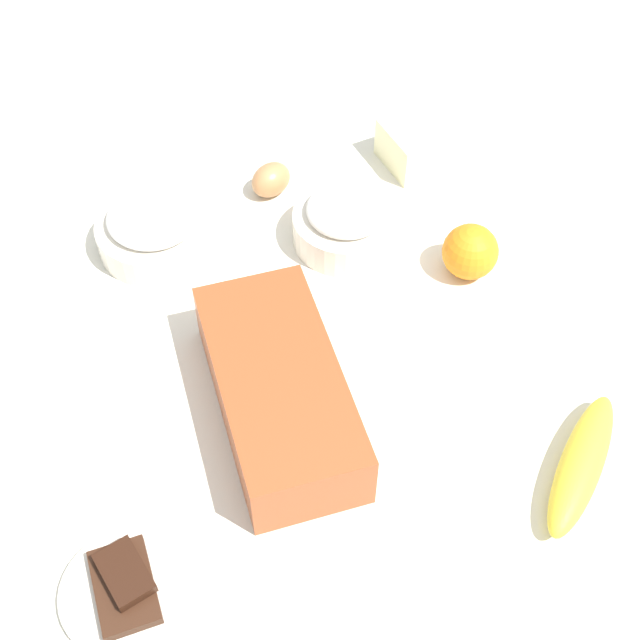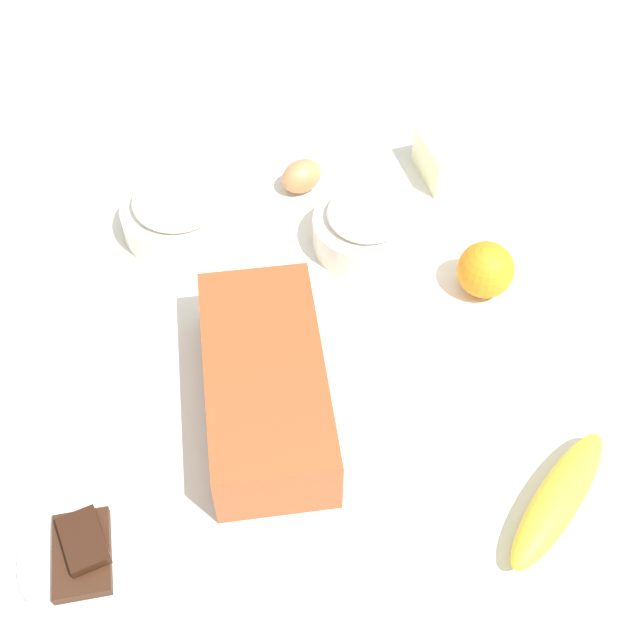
# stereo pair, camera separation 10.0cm
# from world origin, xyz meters

# --- Properties ---
(ground_plane) EXTENTS (2.40, 2.40, 0.02)m
(ground_plane) POSITION_xyz_m (0.00, 0.00, -0.01)
(ground_plane) COLOR silver
(loaf_pan) EXTENTS (0.29, 0.15, 0.08)m
(loaf_pan) POSITION_xyz_m (-0.08, 0.08, 0.04)
(loaf_pan) COLOR #9E4723
(loaf_pan) RESTS_ON ground_plane
(flour_bowl) EXTENTS (0.14, 0.14, 0.07)m
(flour_bowl) POSITION_xyz_m (0.15, -0.09, 0.03)
(flour_bowl) COLOR silver
(flour_bowl) RESTS_ON ground_plane
(sugar_bowl) EXTENTS (0.15, 0.15, 0.07)m
(sugar_bowl) POSITION_xyz_m (0.23, 0.14, 0.03)
(sugar_bowl) COLOR silver
(sugar_bowl) RESTS_ON ground_plane
(banana) EXTENTS (0.16, 0.17, 0.04)m
(banana) POSITION_xyz_m (-0.27, -0.20, 0.02)
(banana) COLOR yellow
(banana) RESTS_ON ground_plane
(orange_fruit) EXTENTS (0.07, 0.07, 0.07)m
(orange_fruit) POSITION_xyz_m (0.04, -0.22, 0.04)
(orange_fruit) COLOR orange
(orange_fruit) RESTS_ON ground_plane
(butter_block) EXTENTS (0.10, 0.07, 0.06)m
(butter_block) POSITION_xyz_m (0.26, -0.24, 0.03)
(butter_block) COLOR #F4EDB2
(butter_block) RESTS_ON ground_plane
(egg_near_butter) EXTENTS (0.07, 0.07, 0.05)m
(egg_near_butter) POSITION_xyz_m (0.28, -0.03, 0.02)
(egg_near_butter) COLOR #B87C4B
(egg_near_butter) RESTS_ON ground_plane
(chocolate_plate) EXTENTS (0.13, 0.13, 0.03)m
(chocolate_plate) POSITION_xyz_m (-0.23, 0.29, 0.01)
(chocolate_plate) COLOR silver
(chocolate_plate) RESTS_ON ground_plane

